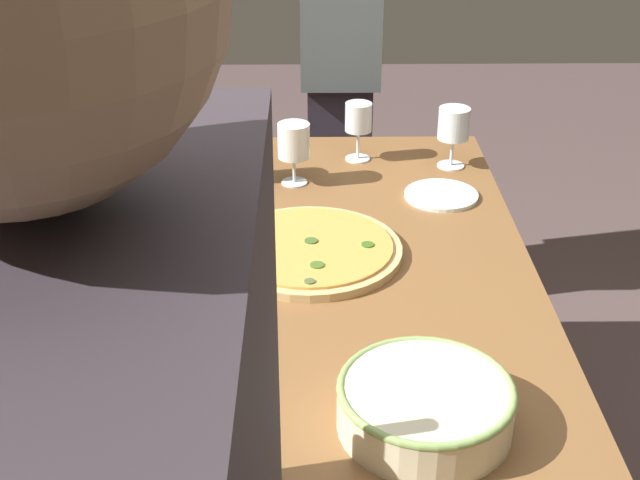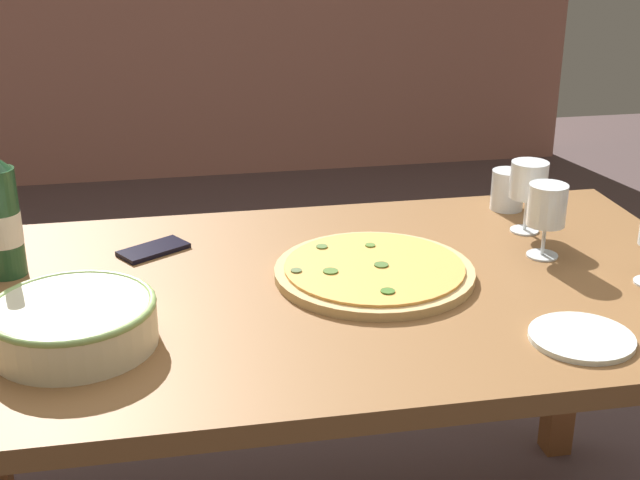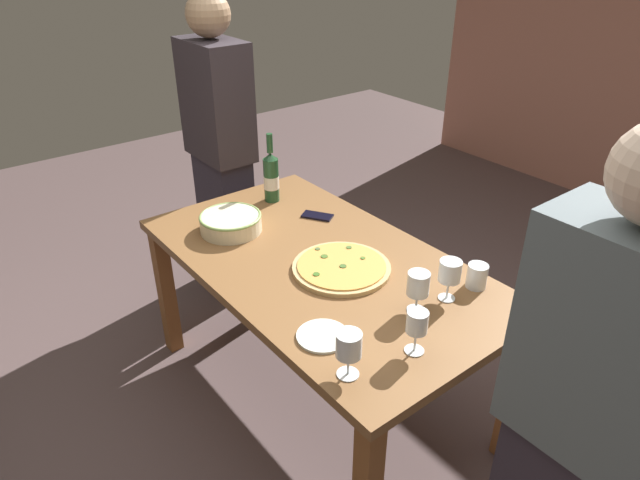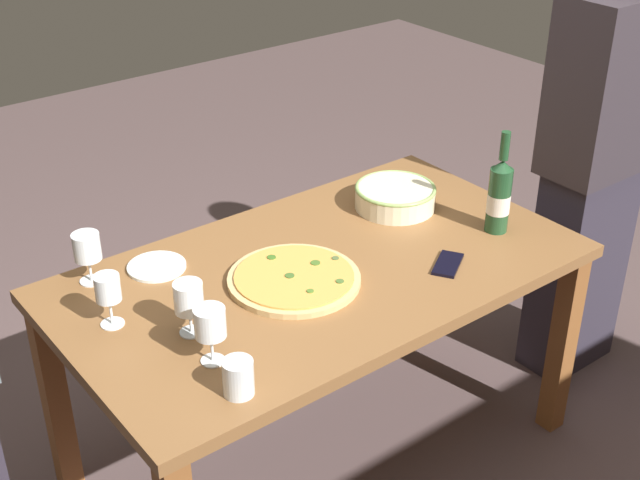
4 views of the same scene
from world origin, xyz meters
name	(u,v)px [view 1 (image 1 of 4)]	position (x,y,z in m)	size (l,w,h in m)	color
dining_table	(320,320)	(0.00, 0.00, 0.66)	(1.60, 0.90, 0.75)	brown
pizza	(310,250)	(0.11, 0.02, 0.76)	(0.40, 0.40, 0.03)	tan
serving_bowl	(425,404)	(-0.45, -0.16, 0.79)	(0.28, 0.28, 0.08)	beige
wine_bottle	(203,428)	(-0.60, 0.17, 0.88)	(0.08, 0.08, 0.35)	#204828
wine_glass_near_pizza	(236,137)	(0.51, 0.20, 0.87)	(0.08, 0.08, 0.16)	white
wine_glass_by_bottle	(358,119)	(0.64, -0.11, 0.86)	(0.07, 0.07, 0.16)	white
wine_glass_far_left	(294,144)	(0.48, 0.06, 0.86)	(0.08, 0.08, 0.16)	white
wine_glass_far_right	(454,125)	(0.59, -0.35, 0.86)	(0.08, 0.08, 0.16)	white
cup_amber	(179,160)	(0.52, 0.35, 0.80)	(0.08, 0.08, 0.10)	white
side_plate	(441,195)	(0.40, -0.30, 0.76)	(0.18, 0.18, 0.01)	white
cell_phone	(187,374)	(-0.32, 0.23, 0.76)	(0.07, 0.14, 0.01)	black
person_guest_left	(339,65)	(1.19, -0.08, 0.84)	(0.39, 0.24, 1.66)	#302A35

